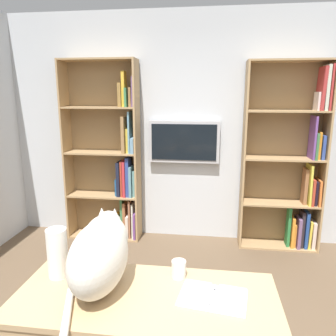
{
  "coord_description": "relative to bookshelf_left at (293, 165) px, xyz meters",
  "views": [
    {
      "loc": [
        -0.25,
        1.66,
        1.76
      ],
      "look_at": [
        0.13,
        -1.16,
        1.11
      ],
      "focal_mm": 34.69,
      "sensor_mm": 36.0,
      "label": 1
    }
  ],
  "objects": [
    {
      "name": "wall_mounted_tv",
      "position": [
        1.24,
        -0.08,
        0.23
      ],
      "size": [
        0.84,
        0.07,
        0.49
      ],
      "color": "#B7B7BC"
    },
    {
      "name": "bookshelf_right",
      "position": [
        2.11,
        0.0,
        0.01
      ],
      "size": [
        0.89,
        0.28,
        2.15
      ],
      "color": "tan",
      "rests_on": "ground"
    },
    {
      "name": "coffee_mug",
      "position": [
        1.08,
        2.11,
        -0.16
      ],
      "size": [
        0.08,
        0.08,
        0.1
      ],
      "primitive_type": "cylinder",
      "color": "white",
      "rests_on": "desk"
    },
    {
      "name": "cat",
      "position": [
        1.47,
        2.25,
        -0.01
      ],
      "size": [
        0.29,
        0.64,
        0.39
      ],
      "color": "silver",
      "rests_on": "desk"
    },
    {
      "name": "bookshelf_left",
      "position": [
        0.0,
        0.0,
        0.0
      ],
      "size": [
        0.89,
        0.28,
        2.12
      ],
      "color": "tan",
      "rests_on": "ground"
    },
    {
      "name": "paper_towel_roll",
      "position": [
        1.74,
        2.19,
        -0.07
      ],
      "size": [
        0.11,
        0.11,
        0.28
      ],
      "primitive_type": "cylinder",
      "color": "white",
      "rests_on": "desk"
    },
    {
      "name": "wall_back",
      "position": [
        1.17,
        -0.17,
        0.37
      ],
      "size": [
        4.52,
        0.06,
        2.7
      ],
      "primitive_type": "cube",
      "color": "silver",
      "rests_on": "ground"
    },
    {
      "name": "open_binder",
      "position": [
        0.89,
        2.28,
        -0.2
      ],
      "size": [
        0.36,
        0.27,
        0.02
      ],
      "color": "white",
      "rests_on": "desk"
    },
    {
      "name": "desk",
      "position": [
        1.22,
        2.32,
        -0.34
      ],
      "size": [
        1.33,
        0.59,
        0.77
      ],
      "color": "tan",
      "rests_on": "ground"
    }
  ]
}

